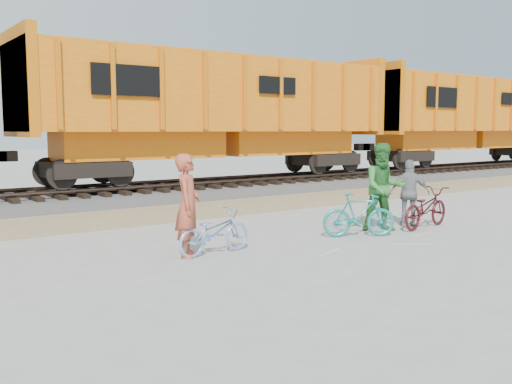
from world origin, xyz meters
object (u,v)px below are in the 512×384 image
at_px(hopper_car_center, 220,110).
at_px(bicycle_teal, 359,215).
at_px(person_solo, 188,206).
at_px(bicycle_maroon, 426,208).
at_px(hopper_car_right, 466,116).
at_px(bicycle_blue, 215,232).
at_px(person_woman, 410,193).
at_px(person_man, 384,187).

bearing_deg(hopper_car_center, bicycle_teal, -103.78).
bearing_deg(bicycle_teal, person_solo, 112.68).
distance_m(hopper_car_center, bicycle_maroon, 9.47).
bearing_deg(person_solo, bicycle_maroon, -56.01).
height_order(hopper_car_center, bicycle_maroon, hopper_car_center).
bearing_deg(hopper_car_right, bicycle_teal, -152.42).
relative_size(hopper_car_center, bicycle_blue, 8.80).
distance_m(hopper_car_right, bicycle_teal, 19.57).
distance_m(bicycle_blue, person_solo, 0.73).
relative_size(bicycle_teal, person_solo, 0.85).
xyz_separation_m(hopper_car_center, bicycle_blue, (-5.62, -8.60, -2.59)).
xyz_separation_m(hopper_car_right, bicycle_blue, (-20.62, -8.60, -2.59)).
distance_m(hopper_car_center, bicycle_teal, 9.59).
distance_m(hopper_car_center, person_solo, 10.68).
bearing_deg(person_woman, person_man, 46.91).
distance_m(hopper_car_center, bicycle_blue, 10.59).
xyz_separation_m(bicycle_blue, person_woman, (5.39, -0.13, 0.38)).
distance_m(hopper_car_center, hopper_car_right, 15.00).
distance_m(hopper_car_right, bicycle_blue, 22.49).
relative_size(bicycle_blue, person_woman, 1.00).
distance_m(person_solo, person_woman, 5.90).
height_order(hopper_car_center, person_woman, hopper_car_center).
distance_m(hopper_car_center, person_woman, 9.01).
height_order(hopper_car_right, person_solo, hopper_car_right).
relative_size(hopper_car_center, bicycle_teal, 8.82).
distance_m(hopper_car_center, person_man, 9.09).
distance_m(bicycle_teal, person_woman, 2.02).
bearing_deg(bicycle_blue, hopper_car_right, -72.33).
bearing_deg(person_solo, person_man, -53.33).
height_order(bicycle_teal, person_solo, person_solo).
distance_m(hopper_car_right, person_man, 18.54).
xyz_separation_m(hopper_car_right, person_man, (-16.20, -8.79, -2.00)).
bearing_deg(bicycle_maroon, person_man, 63.51).
distance_m(hopper_car_right, person_solo, 22.86).
bearing_deg(hopper_car_right, person_solo, -158.07).
bearing_deg(hopper_car_center, hopper_car_right, 0.00).
relative_size(bicycle_teal, person_woman, 1.00).
height_order(hopper_car_right, bicycle_blue, hopper_car_right).
height_order(bicycle_maroon, person_man, person_man).
distance_m(bicycle_maroon, person_man, 1.25).
height_order(bicycle_blue, person_solo, person_solo).
height_order(hopper_car_center, hopper_car_right, same).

